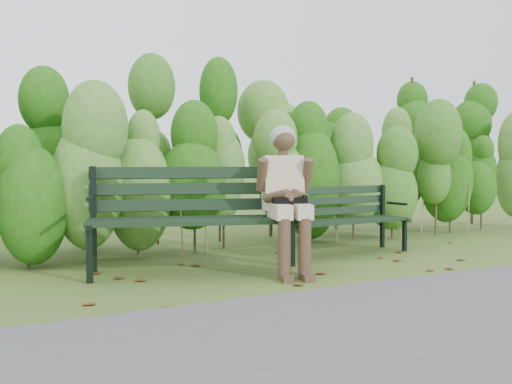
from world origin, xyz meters
TOP-DOWN VIEW (x-y plane):
  - ground at (0.00, 0.00)m, footprint 80.00×80.00m
  - footpath at (0.00, -2.20)m, footprint 60.00×2.50m
  - hedge_band at (0.00, 1.86)m, footprint 11.04×1.67m
  - leaf_litter at (-0.05, 0.01)m, footprint 5.61×2.08m
  - bench_left at (-0.67, 0.31)m, footprint 2.13×1.26m
  - bench_right at (1.25, 0.56)m, footprint 1.57×0.59m
  - seated_woman at (0.06, -0.14)m, footprint 0.60×0.85m

SIDE VIEW (x-z plane):
  - ground at x=0.00m, z-range 0.00..0.00m
  - leaf_litter at x=-0.05m, z-range 0.00..0.01m
  - footpath at x=0.00m, z-range 0.00..0.01m
  - bench_right at x=1.25m, z-range 0.07..0.84m
  - bench_left at x=-0.67m, z-range 0.09..1.11m
  - seated_woman at x=0.06m, z-range 0.10..1.51m
  - hedge_band at x=0.00m, z-range 0.05..2.47m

